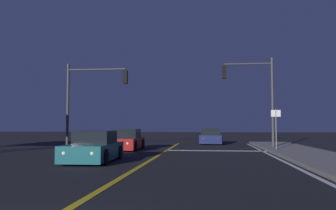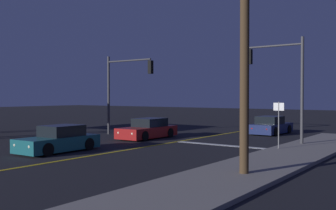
{
  "view_description": "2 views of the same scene",
  "coord_description": "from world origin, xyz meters",
  "views": [
    {
      "loc": [
        2.63,
        -4.07,
        1.58
      ],
      "look_at": [
        0.45,
        15.14,
        2.67
      ],
      "focal_mm": 38.58,
      "sensor_mm": 36.0,
      "label": 1
    },
    {
      "loc": [
        13.99,
        -1.61,
        2.85
      ],
      "look_at": [
        0.71,
        16.53,
        2.33
      ],
      "focal_mm": 42.34,
      "sensor_mm": 36.0,
      "label": 2
    }
  ],
  "objects": [
    {
      "name": "car_side_waiting_navy",
      "position": [
        2.8,
        26.66,
        0.58
      ],
      "size": [
        1.99,
        4.26,
        1.34
      ],
      "rotation": [
        0.0,
        0.0,
        -0.03
      ],
      "color": "navy",
      "rests_on": "ground"
    },
    {
      "name": "sidewalk_right",
      "position": [
        7.71,
        10.04,
        0.07
      ],
      "size": [
        3.2,
        36.15,
        0.15
      ],
      "primitive_type": "cube",
      "color": "gray",
      "rests_on": "ground"
    },
    {
      "name": "car_mid_block_red",
      "position": [
        -2.73,
        18.96,
        0.58
      ],
      "size": [
        2.02,
        4.65,
        1.34
      ],
      "rotation": [
        0.0,
        0.0,
        3.17
      ],
      "color": "maroon",
      "rests_on": "ground"
    },
    {
      "name": "traffic_signal_far_left",
      "position": [
        -5.4,
        19.48,
        3.86
      ],
      "size": [
        4.23,
        0.28,
        5.76
      ],
      "color": "#38383D",
      "rests_on": "ground"
    },
    {
      "name": "lane_line_edge_right",
      "position": [
        5.86,
        10.04,
        0.01
      ],
      "size": [
        0.16,
        34.14,
        0.01
      ],
      "primitive_type": "cube",
      "color": "white",
      "rests_on": "ground"
    },
    {
      "name": "traffic_signal_near_right",
      "position": [
        5.76,
        20.88,
        4.08
      ],
      "size": [
        3.44,
        0.28,
        6.19
      ],
      "rotation": [
        0.0,
        0.0,
        3.14
      ],
      "color": "#38383D",
      "rests_on": "ground"
    },
    {
      "name": "lane_line_center",
      "position": [
        0.0,
        10.04,
        0.01
      ],
      "size": [
        0.2,
        34.14,
        0.01
      ],
      "primitive_type": "cube",
      "color": "gold",
      "rests_on": "ground"
    },
    {
      "name": "car_lead_oncoming_teal",
      "position": [
        -2.38,
        11.33,
        0.58
      ],
      "size": [
        1.98,
        4.37,
        1.34
      ],
      "rotation": [
        0.0,
        0.0,
        3.18
      ],
      "color": "#195960",
      "rests_on": "ground"
    },
    {
      "name": "street_sign_corner",
      "position": [
        6.61,
        18.08,
        1.7
      ],
      "size": [
        0.56,
        0.06,
        2.54
      ],
      "color": "slate",
      "rests_on": "ground"
    },
    {
      "name": "stop_bar",
      "position": [
        3.06,
        18.58,
        0.01
      ],
      "size": [
        6.11,
        0.5,
        0.01
      ],
      "primitive_type": "cube",
      "color": "white",
      "rests_on": "ground"
    },
    {
      "name": "utility_pole_right",
      "position": [
        8.01,
        11.05,
        4.87
      ],
      "size": [
        1.73,
        0.32,
        9.39
      ],
      "color": "#42301E",
      "rests_on": "ground"
    }
  ]
}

